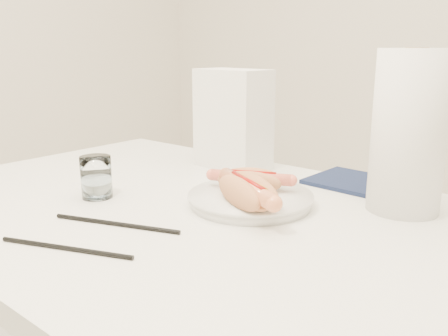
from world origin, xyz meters
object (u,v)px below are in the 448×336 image
Objects in this scene: hotdog_right at (248,192)px; napkin_box at (233,120)px; table at (186,234)px; hotdog_left at (251,181)px; plate at (250,200)px; water_glass at (96,177)px; paper_towel_roll at (409,132)px.

napkin_box is (-0.24, 0.26, 0.08)m from hotdog_right.
table is 7.67× the size of hotdog_left.
plate is 1.25× the size of hotdog_right.
hotdog_left reaches higher than plate.
napkin_box is (-0.11, 0.29, 0.18)m from table.
plate is 0.07m from hotdog_right.
napkin_box is (0.06, 0.37, 0.08)m from water_glass.
hotdog_right is (0.03, -0.05, 0.03)m from plate.
paper_towel_roll reaches higher than water_glass.
napkin_box reaches higher than water_glass.
hotdog_left is 0.09m from hotdog_right.
hotdog_left reaches higher than table.
hotdog_left is 1.83× the size of water_glass.
water_glass is at bearing -132.86° from hotdog_right.
hotdog_left is at bearing 126.37° from plate.
hotdog_right is (0.05, -0.08, 0.00)m from hotdog_left.
table is at bearing 24.76° from water_glass.
hotdog_right reaches higher than plate.
napkin_box reaches higher than hotdog_right.
water_glass is 0.29× the size of paper_towel_roll.
hotdog_right is 0.36m from napkin_box.
hotdog_left is at bearing -37.69° from napkin_box.
napkin_box is (-0.19, 0.18, 0.08)m from hotdog_left.
napkin_box is at bearing 81.11° from water_glass.
plate is 0.04m from hotdog_left.
table is at bearing -62.57° from napkin_box.
paper_towel_roll is (0.45, -0.05, 0.03)m from napkin_box.
plate is 1.49× the size of hotdog_left.
water_glass is (-0.25, -0.19, 0.00)m from hotdog_left.
paper_towel_roll is (0.24, 0.16, 0.14)m from plate.
plate is 0.32m from water_glass.
water_glass is at bearing -147.64° from paper_towel_roll.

